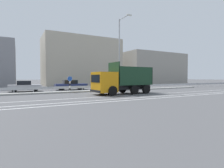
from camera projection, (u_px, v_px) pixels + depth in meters
ground_plane at (105, 92)px, 22.48m from camera, size 320.00×320.00×0.00m
lane_strip_0 at (132, 95)px, 19.07m from camera, size 70.64×0.16×0.01m
lane_strip_1 at (145, 97)px, 17.07m from camera, size 70.64×0.16×0.01m
lane_strip_2 at (153, 98)px, 16.06m from camera, size 70.64×0.16×0.01m
median_island at (99, 91)px, 24.19m from camera, size 38.85×1.10×0.18m
median_guardrail at (96, 87)px, 25.08m from camera, size 70.64×0.09×0.78m
dump_truck at (116, 83)px, 20.11m from camera, size 7.41×2.96×3.67m
median_road_sign at (70, 84)px, 22.23m from camera, size 0.66×0.16×2.10m
street_lamp_1 at (120, 51)px, 25.13m from camera, size 0.70×2.75×10.38m
parked_car_3 at (25, 86)px, 23.92m from camera, size 4.05×2.05×1.50m
parked_car_4 at (71, 85)px, 27.44m from camera, size 4.92×2.14×1.55m
background_building_1 at (82, 62)px, 45.82m from camera, size 19.19×10.10×12.00m
background_building_2 at (153, 69)px, 55.16m from camera, size 20.07×9.54×9.47m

